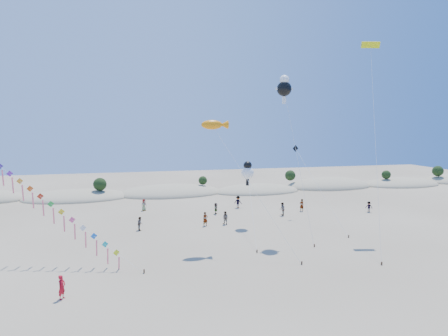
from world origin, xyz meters
TOP-DOWN VIEW (x-y plane):
  - ground at (0.00, 0.00)m, footprint 160.00×160.00m
  - dune_ridge at (1.06, 45.14)m, footprint 145.30×11.49m
  - kite_train at (-17.07, 15.03)m, footprint 21.60×11.87m
  - fish_kite at (1.86, 14.96)m, footprint 7.74×8.05m
  - cartoon_kite_low at (7.25, 21.24)m, footprint 2.82×10.68m
  - cartoon_kite_high at (9.85, 16.40)m, footprint 2.69×5.59m
  - parafoil_kite at (20.15, 16.23)m, footprint 6.42×11.30m
  - dark_kite at (15.69, 21.89)m, footprint 1.89×11.68m
  - flyer_foreground at (-11.39, 5.26)m, footprint 0.65×0.76m
  - beachgoers at (7.88, 26.54)m, footprint 32.97×11.27m

SIDE VIEW (x-z plane):
  - ground at x=0.00m, z-range 0.00..0.00m
  - dune_ridge at x=1.06m, z-range -2.67..2.90m
  - beachgoers at x=7.88m, z-range -0.06..1.75m
  - flyer_foreground at x=-11.39m, z-range 0.00..1.76m
  - dark_kite at x=15.69m, z-range 1.71..11.42m
  - cartoon_kite_low at x=7.25m, z-range 2.76..10.78m
  - kite_train at x=-17.07m, z-range 0.11..15.43m
  - fish_kite at x=1.86m, z-range 5.93..18.82m
  - cartoon_kite_high at x=9.85m, z-range 7.57..25.33m
  - parafoil_kite at x=20.15m, z-range 9.97..31.80m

